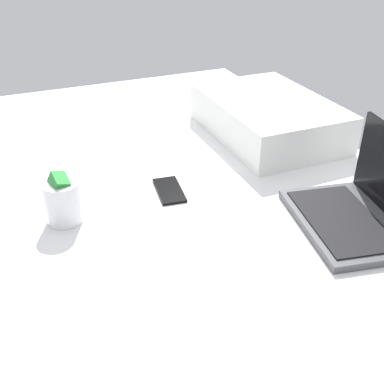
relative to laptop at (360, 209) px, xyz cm
name	(u,v)px	position (x,y,z in cm)	size (l,w,h in cm)	color
bed_mattress	(148,202)	(-44.11, -40.92, -13.41)	(180.00, 140.00, 18.00)	white
laptop	(360,209)	(0.00, 0.00, 0.00)	(36.81, 28.92, 23.00)	#4C4C51
snack_cup	(63,201)	(-30.07, -67.10, 1.43)	(9.00, 9.00, 14.00)	silver
cell_phone	(169,190)	(-33.17, -37.90, -4.01)	(6.80, 14.00, 0.80)	black
pillow	(268,117)	(-56.36, 7.08, 2.09)	(52.00, 36.00, 13.00)	white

